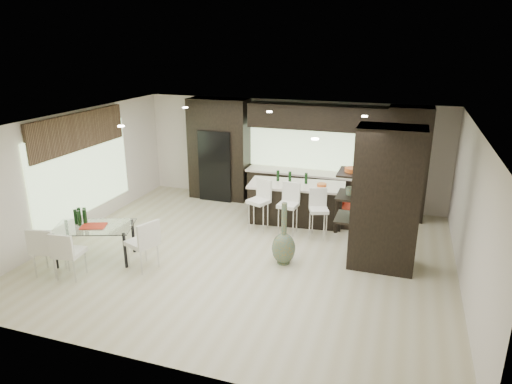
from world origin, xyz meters
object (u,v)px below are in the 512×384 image
(stool_right, at_px, (318,219))
(chair_near, at_px, (70,256))
(chair_far, at_px, (49,251))
(stool_left, at_px, (258,210))
(dining_table, at_px, (96,243))
(stool_mid, at_px, (288,214))
(floor_vase, at_px, (284,234))
(kitchen_island, at_px, (296,203))
(chair_end, at_px, (143,246))
(bench, at_px, (329,215))

(stool_right, distance_m, chair_near, 5.06)
(chair_near, xyz_separation_m, chair_far, (-0.46, -0.01, 0.02))
(stool_left, bearing_deg, dining_table, -114.38)
(stool_mid, relative_size, floor_vase, 0.75)
(chair_far, bearing_deg, kitchen_island, 34.76)
(floor_vase, bearing_deg, chair_end, -157.26)
(kitchen_island, bearing_deg, chair_far, -139.00)
(dining_table, bearing_deg, chair_end, -19.92)
(stool_mid, bearing_deg, chair_far, -134.14)
(bench, distance_m, chair_far, 6.01)
(stool_left, relative_size, chair_end, 1.04)
(kitchen_island, height_order, chair_end, kitchen_island)
(kitchen_island, xyz_separation_m, chair_far, (-3.70, -3.98, -0.02))
(stool_right, height_order, chair_end, chair_end)
(dining_table, bearing_deg, kitchen_island, 25.09)
(bench, height_order, floor_vase, floor_vase)
(stool_mid, xyz_separation_m, bench, (0.79, 0.80, -0.22))
(stool_mid, xyz_separation_m, dining_table, (-3.24, -2.46, -0.11))
(kitchen_island, relative_size, chair_near, 2.62)
(stool_mid, xyz_separation_m, chair_end, (-2.18, -2.46, -0.01))
(dining_table, xyz_separation_m, chair_end, (1.06, 0.00, 0.10))
(stool_right, bearing_deg, bench, 62.48)
(chair_far, relative_size, chair_end, 0.97)
(stool_right, distance_m, floor_vase, 1.50)
(kitchen_island, height_order, stool_left, stool_left)
(kitchen_island, bearing_deg, floor_vase, -88.51)
(floor_vase, distance_m, chair_end, 2.68)
(stool_right, xyz_separation_m, chair_near, (-3.93, -3.19, -0.01))
(stool_right, xyz_separation_m, bench, (0.10, 0.79, -0.19))
(kitchen_island, distance_m, chair_far, 5.43)
(chair_near, bearing_deg, chair_end, 27.44)
(chair_near, distance_m, chair_far, 0.46)
(bench, bearing_deg, stool_left, -160.51)
(stool_mid, height_order, chair_near, stool_mid)
(stool_left, distance_m, bench, 1.69)
(stool_mid, xyz_separation_m, chair_far, (-3.70, -3.19, -0.02))
(chair_near, bearing_deg, chair_far, 174.32)
(chair_end, bearing_deg, kitchen_island, -12.23)
(kitchen_island, height_order, stool_right, kitchen_island)
(bench, xyz_separation_m, chair_end, (-2.97, -3.26, 0.21))
(kitchen_island, relative_size, stool_mid, 2.40)
(kitchen_island, xyz_separation_m, stool_right, (0.69, -0.77, -0.03))
(dining_table, bearing_deg, stool_left, 23.90)
(stool_left, height_order, chair_end, stool_left)
(stool_left, bearing_deg, bench, 50.38)
(stool_right, relative_size, floor_vase, 0.70)
(stool_mid, height_order, bench, stool_mid)
(bench, xyz_separation_m, floor_vase, (-0.50, -2.22, 0.37))
(stool_left, bearing_deg, kitchen_island, 70.82)
(stool_left, distance_m, stool_mid, 0.69)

